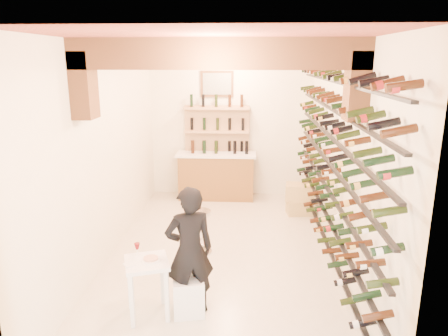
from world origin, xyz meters
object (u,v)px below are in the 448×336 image
object	(u,v)px
white_stool	(188,295)
person	(190,251)
crate_lower	(299,207)
chrome_barstool	(200,229)
tasting_table	(147,271)
back_counter	(216,174)
wine_rack	(327,158)

from	to	relation	value
white_stool	person	distance (m)	0.56
person	crate_lower	world-z (taller)	person
person	crate_lower	xyz separation A→B (m)	(1.70, 3.35, -0.64)
chrome_barstool	tasting_table	bearing A→B (deg)	-104.44
white_stool	person	xyz separation A→B (m)	(0.02, 0.04, 0.56)
crate_lower	person	bearing A→B (deg)	-116.89
back_counter	crate_lower	distance (m)	1.96
back_counter	person	xyz separation A→B (m)	(0.00, -4.24, 0.26)
white_stool	person	world-z (taller)	person
back_counter	chrome_barstool	world-z (taller)	back_counter
person	crate_lower	distance (m)	3.81
back_counter	chrome_barstool	distance (m)	2.68
tasting_table	chrome_barstool	distance (m)	1.74
wine_rack	person	distance (m)	2.54
tasting_table	white_stool	world-z (taller)	tasting_table
tasting_table	white_stool	bearing A→B (deg)	-9.92
wine_rack	back_counter	size ratio (longest dim) A/B	3.35
back_counter	wine_rack	bearing A→B (deg)	-55.34
tasting_table	crate_lower	size ratio (longest dim) A/B	1.78
wine_rack	back_counter	world-z (taller)	wine_rack
tasting_table	wine_rack	bearing A→B (deg)	17.52
chrome_barstool	crate_lower	size ratio (longest dim) A/B	1.45
back_counter	chrome_barstool	bearing A→B (deg)	-91.16
chrome_barstool	back_counter	bearing A→B (deg)	88.84
wine_rack	crate_lower	bearing A→B (deg)	94.27
person	chrome_barstool	size ratio (longest dim) A/B	2.25
wine_rack	back_counter	distance (m)	3.38
white_stool	person	size ratio (longest dim) A/B	0.29
tasting_table	person	world-z (taller)	person
white_stool	crate_lower	world-z (taller)	white_stool
wine_rack	person	world-z (taller)	wine_rack
chrome_barstool	wine_rack	bearing A→B (deg)	0.92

